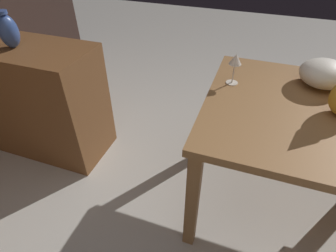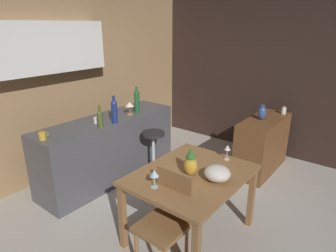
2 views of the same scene
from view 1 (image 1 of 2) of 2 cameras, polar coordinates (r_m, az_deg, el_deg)
ground_plane at (r=1.81m, az=19.57°, el=-20.07°), size 9.00×9.00×0.00m
dining_table at (r=1.53m, az=30.62°, el=-0.28°), size 1.20×0.95×0.74m
sideboard_cabinet at (r=2.23m, az=-27.39°, el=5.25°), size 1.10×0.44×0.82m
wine_glass_left at (r=1.49m, az=14.13°, el=13.24°), size 0.07×0.07×0.17m
fruit_bowl at (r=1.67m, az=30.27°, el=9.61°), size 0.25×0.25×0.14m
vase_ceramic_blue at (r=1.96m, az=-30.83°, el=16.97°), size 0.12×0.12×0.22m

